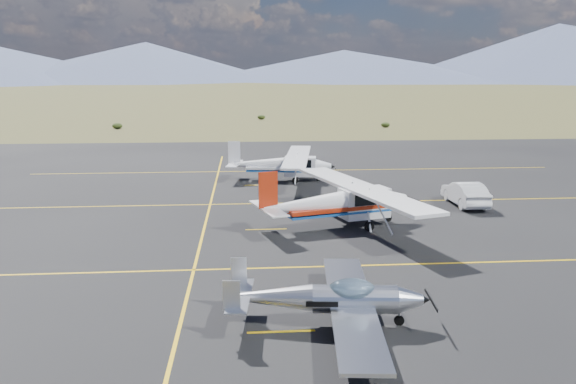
# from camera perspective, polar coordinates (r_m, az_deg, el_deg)

# --- Properties ---
(ground) EXTENTS (1600.00, 1600.00, 0.00)m
(ground) POSITION_cam_1_polar(r_m,az_deg,el_deg) (20.47, 7.16, -9.35)
(ground) COLOR #383D1C
(ground) RESTS_ON ground
(apron) EXTENTS (72.00, 72.00, 0.02)m
(apron) POSITION_cam_1_polar(r_m,az_deg,el_deg) (27.00, 4.19, -3.98)
(apron) COLOR black
(apron) RESTS_ON ground
(aircraft_low_wing) EXTENTS (5.87, 8.16, 1.77)m
(aircraft_low_wing) POSITION_cam_1_polar(r_m,az_deg,el_deg) (17.01, 4.42, -10.76)
(aircraft_low_wing) COLOR silver
(aircraft_low_wing) RESTS_ON apron
(aircraft_cessna) EXTENTS (8.00, 11.76, 3.00)m
(aircraft_cessna) POSITION_cam_1_polar(r_m,az_deg,el_deg) (27.32, 5.20, -0.92)
(aircraft_cessna) COLOR white
(aircraft_cessna) RESTS_ON apron
(aircraft_plain) EXTENTS (6.61, 10.92, 2.75)m
(aircraft_plain) POSITION_cam_1_polar(r_m,az_deg,el_deg) (39.20, -0.63, 2.90)
(aircraft_plain) COLOR white
(aircraft_plain) RESTS_ON apron
(sedan) EXTENTS (1.47, 4.15, 1.36)m
(sedan) POSITION_cam_1_polar(r_m,az_deg,el_deg) (33.55, 17.56, -0.13)
(sedan) COLOR silver
(sedan) RESTS_ON apron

